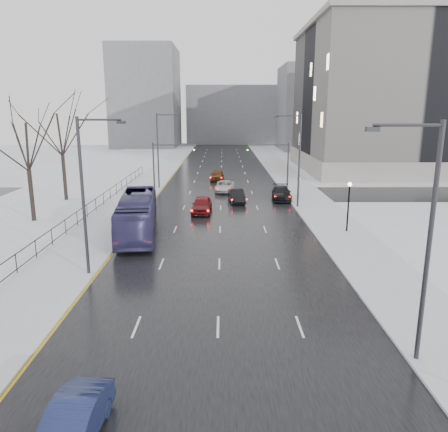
{
  "coord_description": "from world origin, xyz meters",
  "views": [
    {
      "loc": [
        0.24,
        -6.46,
        10.32
      ],
      "look_at": [
        0.33,
        25.88,
        2.5
      ],
      "focal_mm": 35.0,
      "sensor_mm": 36.0,
      "label": 1
    }
  ],
  "objects_px": {
    "streetlight_r_mid": "(297,156)",
    "bus": "(137,215)",
    "mast_signal_right": "(279,162)",
    "sedan_right_far": "(281,193)",
    "tree_park_e": "(67,201)",
    "streetlight_l_far": "(159,147)",
    "streetlight_l_near": "(86,189)",
    "no_uturn_sign": "(299,181)",
    "sedan_center_far": "(217,175)",
    "sedan_left_near": "(72,425)",
    "streetlight_r_near": "(424,234)",
    "tree_park_d": "(34,222)",
    "sedan_center_near": "(202,205)",
    "mast_signal_left": "(162,162)",
    "sedan_right_cross": "(225,186)",
    "sedan_right_near": "(237,196)",
    "lamppost_r_mid": "(349,200)"
  },
  "relations": [
    {
      "from": "no_uturn_sign",
      "to": "sedan_left_near",
      "type": "relative_size",
      "value": 0.63
    },
    {
      "from": "streetlight_r_near",
      "to": "tree_park_d",
      "type": "bearing_deg",
      "value": 137.25
    },
    {
      "from": "streetlight_l_far",
      "to": "sedan_left_near",
      "type": "distance_m",
      "value": 47.1
    },
    {
      "from": "streetlight_l_far",
      "to": "lamppost_r_mid",
      "type": "bearing_deg",
      "value": -48.94
    },
    {
      "from": "streetlight_r_mid",
      "to": "no_uturn_sign",
      "type": "xyz_separation_m",
      "value": [
        1.03,
        4.0,
        -3.32
      ]
    },
    {
      "from": "mast_signal_right",
      "to": "bus",
      "type": "xyz_separation_m",
      "value": [
        -14.33,
        -18.54,
        -2.37
      ]
    },
    {
      "from": "mast_signal_left",
      "to": "sedan_right_cross",
      "type": "relative_size",
      "value": 1.28
    },
    {
      "from": "streetlight_r_mid",
      "to": "sedan_right_cross",
      "type": "height_order",
      "value": "streetlight_r_mid"
    },
    {
      "from": "streetlight_r_near",
      "to": "sedan_left_near",
      "type": "height_order",
      "value": "streetlight_r_near"
    },
    {
      "from": "streetlight_l_near",
      "to": "sedan_left_near",
      "type": "bearing_deg",
      "value": -76.0
    },
    {
      "from": "sedan_center_near",
      "to": "sedan_center_far",
      "type": "bearing_deg",
      "value": 88.48
    },
    {
      "from": "sedan_center_far",
      "to": "tree_park_d",
      "type": "bearing_deg",
      "value": -120.74
    },
    {
      "from": "streetlight_r_mid",
      "to": "sedan_right_near",
      "type": "distance_m",
      "value": 8.44
    },
    {
      "from": "tree_park_e",
      "to": "streetlight_l_near",
      "type": "height_order",
      "value": "streetlight_l_near"
    },
    {
      "from": "streetlight_l_far",
      "to": "mast_signal_right",
      "type": "xyz_separation_m",
      "value": [
        15.49,
        -4.0,
        -1.51
      ]
    },
    {
      "from": "streetlight_r_near",
      "to": "sedan_center_near",
      "type": "bearing_deg",
      "value": 110.15
    },
    {
      "from": "streetlight_r_mid",
      "to": "bus",
      "type": "height_order",
      "value": "streetlight_r_mid"
    },
    {
      "from": "streetlight_l_far",
      "to": "sedan_right_far",
      "type": "bearing_deg",
      "value": -26.43
    },
    {
      "from": "streetlight_l_far",
      "to": "mast_signal_left",
      "type": "xyz_separation_m",
      "value": [
        0.84,
        -4.0,
        -1.51
      ]
    },
    {
      "from": "streetlight_l_near",
      "to": "mast_signal_right",
      "type": "distance_m",
      "value": 32.03
    },
    {
      "from": "sedan_right_cross",
      "to": "sedan_right_far",
      "type": "relative_size",
      "value": 0.94
    },
    {
      "from": "tree_park_e",
      "to": "streetlight_l_far",
      "type": "bearing_deg",
      "value": 38.57
    },
    {
      "from": "lamppost_r_mid",
      "to": "bus",
      "type": "xyz_separation_m",
      "value": [
        -18.0,
        -0.54,
        -1.2
      ]
    },
    {
      "from": "streetlight_l_far",
      "to": "sedan_right_far",
      "type": "xyz_separation_m",
      "value": [
        15.37,
        -7.64,
        -4.8
      ]
    },
    {
      "from": "mast_signal_right",
      "to": "sedan_left_near",
      "type": "xyz_separation_m",
      "value": [
        -11.83,
        -42.7,
        -3.37
      ]
    },
    {
      "from": "mast_signal_right",
      "to": "sedan_center_near",
      "type": "relative_size",
      "value": 1.33
    },
    {
      "from": "tree_park_d",
      "to": "sedan_left_near",
      "type": "distance_m",
      "value": 31.64
    },
    {
      "from": "sedan_right_far",
      "to": "streetlight_l_far",
      "type": "bearing_deg",
      "value": 157.84
    },
    {
      "from": "streetlight_l_far",
      "to": "streetlight_l_near",
      "type": "bearing_deg",
      "value": -90.0
    },
    {
      "from": "sedan_left_near",
      "to": "sedan_right_near",
      "type": "xyz_separation_m",
      "value": [
        6.32,
        37.47,
        0.04
      ]
    },
    {
      "from": "streetlight_l_far",
      "to": "sedan_center_far",
      "type": "xyz_separation_m",
      "value": [
        7.56,
        7.11,
        -4.79
      ]
    },
    {
      "from": "mast_signal_right",
      "to": "mast_signal_left",
      "type": "xyz_separation_m",
      "value": [
        -14.65,
        0.0,
        0.0
      ]
    },
    {
      "from": "tree_park_e",
      "to": "mast_signal_right",
      "type": "xyz_separation_m",
      "value": [
        25.53,
        4.0,
        4.11
      ]
    },
    {
      "from": "sedan_center_near",
      "to": "sedan_left_near",
      "type": "bearing_deg",
      "value": -92.57
    },
    {
      "from": "streetlight_l_near",
      "to": "no_uturn_sign",
      "type": "distance_m",
      "value": 29.81
    },
    {
      "from": "bus",
      "to": "tree_park_e",
      "type": "bearing_deg",
      "value": 120.51
    },
    {
      "from": "tree_park_e",
      "to": "sedan_left_near",
      "type": "distance_m",
      "value": 41.06
    },
    {
      "from": "mast_signal_left",
      "to": "bus",
      "type": "xyz_separation_m",
      "value": [
        0.33,
        -18.54,
        -2.37
      ]
    },
    {
      "from": "mast_signal_left",
      "to": "bus",
      "type": "relative_size",
      "value": 0.53
    },
    {
      "from": "streetlight_l_far",
      "to": "sedan_right_near",
      "type": "distance_m",
      "value": 14.44
    },
    {
      "from": "tree_park_e",
      "to": "sedan_center_far",
      "type": "bearing_deg",
      "value": 40.66
    },
    {
      "from": "no_uturn_sign",
      "to": "sedan_center_far",
      "type": "bearing_deg",
      "value": 122.98
    },
    {
      "from": "sedan_center_near",
      "to": "sedan_right_cross",
      "type": "xyz_separation_m",
      "value": [
        2.43,
        12.17,
        -0.13
      ]
    },
    {
      "from": "sedan_right_cross",
      "to": "mast_signal_right",
      "type": "bearing_deg",
      "value": -9.99
    },
    {
      "from": "bus",
      "to": "sedan_right_cross",
      "type": "distance_m",
      "value": 21.6
    },
    {
      "from": "streetlight_l_far",
      "to": "sedan_center_far",
      "type": "height_order",
      "value": "streetlight_l_far"
    },
    {
      "from": "tree_park_e",
      "to": "bus",
      "type": "xyz_separation_m",
      "value": [
        11.2,
        -14.54,
        1.74
      ]
    },
    {
      "from": "tree_park_d",
      "to": "sedan_right_cross",
      "type": "relative_size",
      "value": 2.47
    },
    {
      "from": "mast_signal_right",
      "to": "sedan_right_far",
      "type": "relative_size",
      "value": 1.21
    },
    {
      "from": "streetlight_r_mid",
      "to": "streetlight_l_near",
      "type": "height_order",
      "value": "same"
    }
  ]
}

